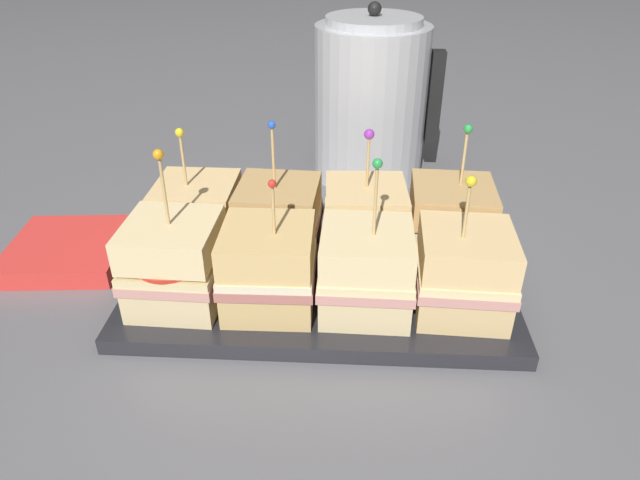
{
  "coord_description": "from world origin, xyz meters",
  "views": [
    {
      "loc": [
        0.03,
        -0.54,
        0.39
      ],
      "look_at": [
        0.0,
        0.0,
        0.07
      ],
      "focal_mm": 32.0,
      "sensor_mm": 36.0,
      "label": 1
    }
  ],
  "objects_px": {
    "sandwich_back_center_right": "(365,222)",
    "sandwich_back_center_left": "(279,221)",
    "sandwich_front_center_left": "(269,268)",
    "sandwich_front_far_right": "(464,272)",
    "sandwich_front_far_left": "(175,264)",
    "sandwich_front_center_right": "(366,271)",
    "napkin_stack": "(69,250)",
    "sandwich_back_far_right": "(450,224)",
    "serving_platter": "(320,284)",
    "kettle_steel": "(371,101)",
    "sandwich_back_far_left": "(199,218)"
  },
  "relations": [
    {
      "from": "napkin_stack",
      "to": "sandwich_back_far_right",
      "type": "bearing_deg",
      "value": -0.17
    },
    {
      "from": "sandwich_front_center_left",
      "to": "sandwich_front_far_right",
      "type": "bearing_deg",
      "value": 0.86
    },
    {
      "from": "sandwich_back_far_left",
      "to": "napkin_stack",
      "type": "distance_m",
      "value": 0.18
    },
    {
      "from": "sandwich_back_center_right",
      "to": "sandwich_front_far_left",
      "type": "bearing_deg",
      "value": -152.78
    },
    {
      "from": "sandwich_back_center_left",
      "to": "sandwich_front_far_left",
      "type": "bearing_deg",
      "value": -133.99
    },
    {
      "from": "kettle_steel",
      "to": "sandwich_back_center_right",
      "type": "bearing_deg",
      "value": -92.11
    },
    {
      "from": "serving_platter",
      "to": "sandwich_front_far_right",
      "type": "xyz_separation_m",
      "value": [
        0.15,
        -0.05,
        0.06
      ]
    },
    {
      "from": "sandwich_back_far_right",
      "to": "napkin_stack",
      "type": "distance_m",
      "value": 0.47
    },
    {
      "from": "sandwich_front_center_right",
      "to": "sandwich_back_far_right",
      "type": "bearing_deg",
      "value": 45.49
    },
    {
      "from": "sandwich_front_far_right",
      "to": "sandwich_back_center_left",
      "type": "bearing_deg",
      "value": 154.18
    },
    {
      "from": "sandwich_front_far_right",
      "to": "sandwich_back_center_left",
      "type": "height_order",
      "value": "sandwich_back_center_left"
    },
    {
      "from": "sandwich_back_center_left",
      "to": "sandwich_back_far_right",
      "type": "distance_m",
      "value": 0.2
    },
    {
      "from": "sandwich_back_far_left",
      "to": "napkin_stack",
      "type": "height_order",
      "value": "sandwich_back_far_left"
    },
    {
      "from": "sandwich_back_center_left",
      "to": "sandwich_back_far_left",
      "type": "bearing_deg",
      "value": 179.32
    },
    {
      "from": "sandwich_front_center_right",
      "to": "sandwich_back_center_left",
      "type": "relative_size",
      "value": 1.0
    },
    {
      "from": "sandwich_back_far_left",
      "to": "napkin_stack",
      "type": "xyz_separation_m",
      "value": [
        -0.17,
        0.0,
        -0.05
      ]
    },
    {
      "from": "sandwich_front_far_left",
      "to": "sandwich_back_center_right",
      "type": "xyz_separation_m",
      "value": [
        0.2,
        0.1,
        -0.0
      ]
    },
    {
      "from": "serving_platter",
      "to": "sandwich_front_far_right",
      "type": "height_order",
      "value": "sandwich_front_far_right"
    },
    {
      "from": "sandwich_back_far_left",
      "to": "kettle_steel",
      "type": "relative_size",
      "value": 0.6
    },
    {
      "from": "sandwich_front_far_left",
      "to": "sandwich_back_far_left",
      "type": "bearing_deg",
      "value": 89.63
    },
    {
      "from": "sandwich_back_far_left",
      "to": "sandwich_front_far_left",
      "type": "bearing_deg",
      "value": -90.37
    },
    {
      "from": "sandwich_front_far_right",
      "to": "sandwich_back_center_left",
      "type": "xyz_separation_m",
      "value": [
        -0.2,
        0.1,
        -0.0
      ]
    },
    {
      "from": "sandwich_front_center_right",
      "to": "napkin_stack",
      "type": "bearing_deg",
      "value": 164.56
    },
    {
      "from": "sandwich_back_far_right",
      "to": "kettle_steel",
      "type": "bearing_deg",
      "value": 107.4
    },
    {
      "from": "sandwich_front_far_right",
      "to": "sandwich_back_center_right",
      "type": "bearing_deg",
      "value": 135.13
    },
    {
      "from": "serving_platter",
      "to": "sandwich_front_center_right",
      "type": "relative_size",
      "value": 2.52
    },
    {
      "from": "sandwich_front_center_right",
      "to": "napkin_stack",
      "type": "distance_m",
      "value": 0.39
    },
    {
      "from": "sandwich_front_far_right",
      "to": "sandwich_front_far_left",
      "type": "bearing_deg",
      "value": -179.4
    },
    {
      "from": "sandwich_front_center_left",
      "to": "sandwich_front_center_right",
      "type": "xyz_separation_m",
      "value": [
        0.1,
        0.0,
        0.0
      ]
    },
    {
      "from": "sandwich_front_far_right",
      "to": "sandwich_back_far_left",
      "type": "bearing_deg",
      "value": 161.68
    },
    {
      "from": "serving_platter",
      "to": "sandwich_back_far_left",
      "type": "relative_size",
      "value": 2.7
    },
    {
      "from": "sandwich_front_center_left",
      "to": "napkin_stack",
      "type": "xyz_separation_m",
      "value": [
        -0.27,
        0.1,
        -0.05
      ]
    },
    {
      "from": "serving_platter",
      "to": "sandwich_back_center_left",
      "type": "height_order",
      "value": "sandwich_back_center_left"
    },
    {
      "from": "sandwich_back_center_right",
      "to": "sandwich_back_far_left",
      "type": "bearing_deg",
      "value": -179.84
    },
    {
      "from": "sandwich_back_center_right",
      "to": "sandwich_back_center_left",
      "type": "bearing_deg",
      "value": -179.04
    },
    {
      "from": "kettle_steel",
      "to": "sandwich_front_far_right",
      "type": "bearing_deg",
      "value": -76.81
    },
    {
      "from": "sandwich_front_center_left",
      "to": "sandwich_back_far_right",
      "type": "bearing_deg",
      "value": 26.9
    },
    {
      "from": "serving_platter",
      "to": "sandwich_front_far_right",
      "type": "relative_size",
      "value": 2.76
    },
    {
      "from": "sandwich_back_center_right",
      "to": "napkin_stack",
      "type": "relative_size",
      "value": 1.07
    },
    {
      "from": "serving_platter",
      "to": "kettle_steel",
      "type": "relative_size",
      "value": 1.62
    },
    {
      "from": "sandwich_back_center_left",
      "to": "sandwich_back_center_right",
      "type": "bearing_deg",
      "value": 0.96
    },
    {
      "from": "sandwich_front_far_left",
      "to": "sandwich_front_far_right",
      "type": "height_order",
      "value": "sandwich_front_far_left"
    },
    {
      "from": "sandwich_front_far_left",
      "to": "napkin_stack",
      "type": "relative_size",
      "value": 1.17
    },
    {
      "from": "sandwich_back_center_right",
      "to": "sandwich_front_far_right",
      "type": "bearing_deg",
      "value": -44.87
    },
    {
      "from": "sandwich_back_center_left",
      "to": "sandwich_front_center_left",
      "type": "bearing_deg",
      "value": -89.32
    },
    {
      "from": "sandwich_back_far_left",
      "to": "kettle_steel",
      "type": "bearing_deg",
      "value": 53.53
    },
    {
      "from": "sandwich_back_far_left",
      "to": "sandwich_back_far_right",
      "type": "xyz_separation_m",
      "value": [
        0.3,
        -0.0,
        0.0
      ]
    },
    {
      "from": "sandwich_front_center_left",
      "to": "kettle_steel",
      "type": "height_order",
      "value": "kettle_steel"
    },
    {
      "from": "sandwich_back_far_left",
      "to": "sandwich_back_center_left",
      "type": "height_order",
      "value": "sandwich_back_center_left"
    },
    {
      "from": "sandwich_front_center_left",
      "to": "sandwich_front_far_right",
      "type": "relative_size",
      "value": 0.96
    }
  ]
}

